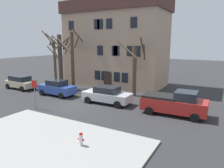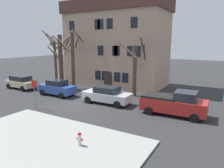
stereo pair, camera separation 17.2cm
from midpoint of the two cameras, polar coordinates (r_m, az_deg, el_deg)
The scene contains 14 objects.
ground_plane at distance 20.04m, azimuth -9.61°, elevation -5.65°, with size 120.00×120.00×0.00m, color #2D2D30.
sidewalk_slab at distance 13.41m, azimuth -16.94°, elevation -14.57°, with size 11.75×6.37×0.12m, color #999993.
building_main at distance 29.17m, azimuth 1.31°, elevation 11.11°, with size 13.94×6.97×11.20m.
tree_bare_near at distance 27.71m, azimuth -15.07°, elevation 5.95°, with size 2.01×2.33×7.23m.
tree_bare_mid at distance 26.73m, azimuth -13.78°, elevation 6.72°, with size 2.74×3.08×6.89m.
tree_bare_far at distance 25.48m, azimuth -10.60°, elevation 6.84°, with size 2.47×2.45×7.34m.
tree_bare_end at distance 22.57m, azimuth 6.50°, elevation 4.27°, with size 2.95×2.95×6.39m.
car_beige_wagon at distance 28.68m, azimuth -23.49°, elevation 0.50°, with size 4.28×2.08×1.66m.
car_blue_sedan at distance 23.78m, azimuth -14.60°, elevation -0.99°, with size 4.28×2.01×1.74m.
car_silver_sedan at distance 20.05m, azimuth -1.17°, elevation -3.00°, with size 4.77×2.14×1.66m.
pickup_truck_red at distance 17.62m, azimuth 16.94°, elevation -5.05°, with size 5.17×2.37×2.03m.
fire_hydrant at distance 12.15m, azimuth -8.47°, elevation -14.59°, with size 0.42×0.22×0.77m.
street_sign_pole at distance 19.36m, azimuth -20.28°, elevation -1.21°, with size 0.76×0.07×2.60m.
bicycle_leaning at distance 27.92m, azimuth -11.48°, elevation -0.09°, with size 1.74×0.25×1.03m.
Camera 2 is at (12.43, -14.63, 5.82)m, focal length 33.34 mm.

